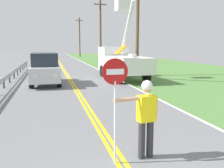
% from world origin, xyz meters
% --- Properties ---
extents(grass_verge_right, '(16.00, 110.00, 0.01)m').
position_xyz_m(grass_verge_right, '(11.60, 20.00, 0.00)').
color(grass_verge_right, '#517F3D').
rests_on(grass_verge_right, ground).
extents(centerline_yellow_left, '(0.11, 110.00, 0.01)m').
position_xyz_m(centerline_yellow_left, '(-0.09, 20.00, 0.01)').
color(centerline_yellow_left, yellow).
rests_on(centerline_yellow_left, ground).
extents(centerline_yellow_right, '(0.11, 110.00, 0.01)m').
position_xyz_m(centerline_yellow_right, '(0.09, 20.00, 0.01)').
color(centerline_yellow_right, yellow).
rests_on(centerline_yellow_right, ground).
extents(edge_line_right, '(0.12, 110.00, 0.01)m').
position_xyz_m(edge_line_right, '(3.60, 20.00, 0.01)').
color(edge_line_right, silver).
rests_on(edge_line_right, ground).
extents(edge_line_left, '(0.12, 110.00, 0.01)m').
position_xyz_m(edge_line_left, '(-3.60, 20.00, 0.01)').
color(edge_line_left, silver).
rests_on(edge_line_left, ground).
extents(flagger_worker, '(1.08, 0.31, 1.83)m').
position_xyz_m(flagger_worker, '(0.62, 2.85, 1.05)').
color(flagger_worker, '#2D2D33').
rests_on(flagger_worker, ground).
extents(stop_sign_paddle, '(0.56, 0.04, 2.33)m').
position_xyz_m(stop_sign_paddle, '(-0.14, 2.74, 1.71)').
color(stop_sign_paddle, silver).
rests_on(stop_sign_paddle, ground).
extents(utility_bucket_truck, '(2.67, 6.90, 5.95)m').
position_xyz_m(utility_bucket_truck, '(3.99, 16.28, 1.43)').
color(utility_bucket_truck, white).
rests_on(utility_bucket_truck, ground).
extents(oncoming_suv_nearest, '(1.93, 4.61, 2.10)m').
position_xyz_m(oncoming_suv_nearest, '(-1.74, 14.72, 1.06)').
color(oncoming_suv_nearest, silver).
rests_on(oncoming_suv_nearest, ground).
extents(utility_pole_near, '(1.80, 0.28, 8.70)m').
position_xyz_m(utility_pole_near, '(5.81, 17.68, 4.53)').
color(utility_pole_near, brown).
rests_on(utility_pole_near, ground).
extents(utility_pole_mid, '(1.80, 0.28, 8.87)m').
position_xyz_m(utility_pole_mid, '(5.80, 32.92, 4.62)').
color(utility_pole_mid, brown).
rests_on(utility_pole_mid, ground).
extents(utility_pole_far, '(1.80, 0.28, 8.75)m').
position_xyz_m(utility_pole_far, '(5.47, 54.85, 4.56)').
color(utility_pole_far, brown).
rests_on(utility_pole_far, ground).
extents(guardrail_left_shoulder, '(0.10, 32.00, 0.71)m').
position_xyz_m(guardrail_left_shoulder, '(-4.20, 14.85, 0.52)').
color(guardrail_left_shoulder, '#9EA0A3').
rests_on(guardrail_left_shoulder, ground).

